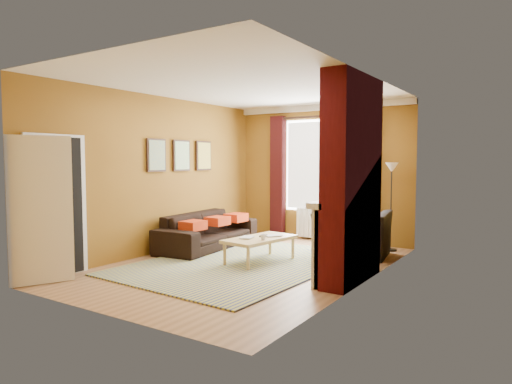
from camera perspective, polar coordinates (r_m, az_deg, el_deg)
ground at (r=7.31m, az=-1.08°, el=-9.14°), size 5.50×5.50×0.00m
room_walls at (r=7.04m, az=4.43°, el=1.69°), size 3.82×5.54×2.83m
striped_rug at (r=7.41m, az=-1.86°, el=-8.88°), size 2.93×3.94×0.02m
sofa at (r=8.69m, az=-6.02°, el=-4.81°), size 1.09×2.36×0.67m
armchair at (r=8.10m, az=11.97°, el=-5.11°), size 1.35×1.22×0.78m
coffee_table at (r=7.42m, az=0.50°, el=-6.04°), size 0.79×1.32×0.41m
wicker_stool at (r=8.84m, az=10.69°, el=-5.55°), size 0.42×0.42×0.41m
floor_lamp at (r=8.66m, az=16.58°, el=1.29°), size 0.31×0.31×1.62m
book_a at (r=7.37m, az=-1.83°, el=-5.66°), size 0.25×0.30×0.02m
book_b at (r=7.62m, az=1.89°, el=-5.36°), size 0.31×0.33×0.02m
mug at (r=7.17m, az=0.90°, el=-5.67°), size 0.12×0.12×0.09m
tv_remote at (r=7.50m, az=0.95°, el=-5.50°), size 0.07×0.18×0.02m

